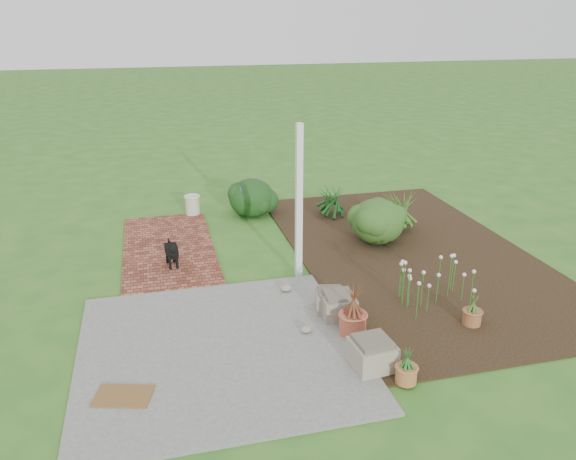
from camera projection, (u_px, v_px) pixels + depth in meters
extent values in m
plane|color=#2C6921|center=(282.00, 280.00, 9.02)|extent=(80.00, 80.00, 0.00)
cube|color=slate|center=(219.00, 349.00, 7.14)|extent=(3.50, 3.50, 0.04)
cube|color=#5C2A1D|center=(169.00, 248.00, 10.21)|extent=(1.60, 3.50, 0.04)
cube|color=black|center=(411.00, 252.00, 10.04)|extent=(4.00, 7.00, 0.03)
cube|color=white|center=(299.00, 203.00, 8.73)|extent=(0.10, 0.10, 2.50)
cube|color=gray|center=(372.00, 355.00, 6.70)|extent=(0.52, 0.52, 0.32)
cube|color=#736F59|center=(338.00, 306.00, 7.84)|extent=(0.48, 0.48, 0.30)
cube|color=#736D55|center=(330.00, 301.00, 8.01)|extent=(0.48, 0.48, 0.27)
cube|color=brown|center=(123.00, 396.00, 6.22)|extent=(0.71, 0.55, 0.02)
cube|color=black|center=(171.00, 251.00, 9.36)|extent=(0.21, 0.39, 0.17)
cylinder|color=black|center=(170.00, 264.00, 9.28)|extent=(0.05, 0.05, 0.19)
cylinder|color=black|center=(177.00, 263.00, 9.32)|extent=(0.05, 0.05, 0.19)
cylinder|color=black|center=(167.00, 258.00, 9.52)|extent=(0.05, 0.05, 0.19)
cylinder|color=black|center=(174.00, 257.00, 9.56)|extent=(0.05, 0.05, 0.19)
sphere|color=black|center=(173.00, 248.00, 9.11)|extent=(0.16, 0.16, 0.16)
cone|color=black|center=(169.00, 240.00, 9.49)|extent=(0.08, 0.12, 0.14)
cylinder|color=beige|center=(192.00, 205.00, 11.83)|extent=(0.38, 0.38, 0.39)
ellipsoid|color=#163810|center=(378.00, 220.00, 10.35)|extent=(1.28, 1.28, 0.84)
cylinder|color=#B0533B|center=(353.00, 324.00, 7.42)|extent=(0.43, 0.43, 0.29)
cylinder|color=#935932|center=(472.00, 317.00, 7.66)|extent=(0.30, 0.30, 0.21)
cylinder|color=#A96639|center=(406.00, 374.00, 6.45)|extent=(0.29, 0.29, 0.21)
ellipsoid|color=black|center=(251.00, 197.00, 11.81)|extent=(1.14, 1.14, 0.81)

